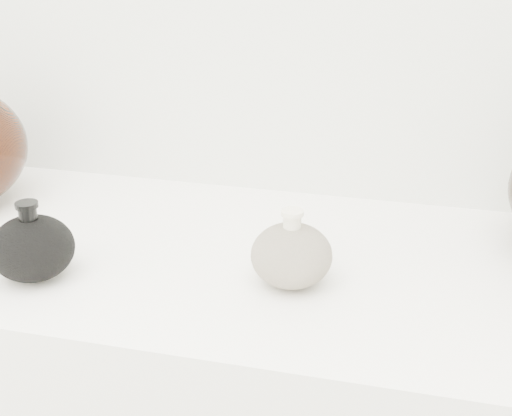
# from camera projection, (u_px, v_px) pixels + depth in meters

# --- Properties ---
(black_gourd_vase) EXTENTS (0.12, 0.12, 0.11)m
(black_gourd_vase) POSITION_uv_depth(u_px,v_px,m) (32.00, 247.00, 0.93)
(black_gourd_vase) COLOR black
(black_gourd_vase) RESTS_ON display_counter
(cream_gourd_vase) EXTENTS (0.13, 0.13, 0.10)m
(cream_gourd_vase) POSITION_uv_depth(u_px,v_px,m) (291.00, 255.00, 0.91)
(cream_gourd_vase) COLOR beige
(cream_gourd_vase) RESTS_ON display_counter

